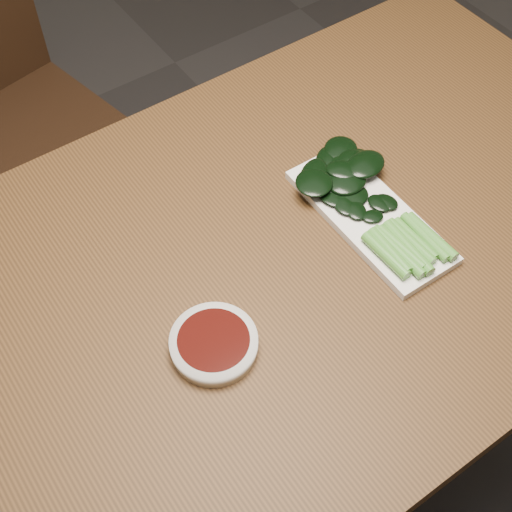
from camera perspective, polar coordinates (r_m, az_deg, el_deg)
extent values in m
plane|color=#282626|center=(1.74, 0.75, -14.92)|extent=(6.00, 6.00, 0.00)
cube|color=#442A13|center=(1.10, 1.16, -0.84)|extent=(1.40, 0.80, 0.04)
cylinder|color=#442A13|center=(1.84, 11.15, 8.80)|extent=(0.05, 0.05, 0.71)
cube|color=black|center=(1.76, -18.12, 7.92)|extent=(0.55, 0.55, 0.04)
cylinder|color=black|center=(1.76, -17.77, -3.92)|extent=(0.04, 0.04, 0.41)
cylinder|color=black|center=(1.87, -7.95, 3.54)|extent=(0.04, 0.04, 0.41)
cylinder|color=black|center=(2.11, -15.31, 9.24)|extent=(0.04, 0.04, 0.41)
cylinder|color=silver|center=(0.99, -3.39, -7.04)|extent=(0.12, 0.12, 0.02)
cylinder|color=#380905|center=(0.98, -3.42, -6.73)|extent=(0.10, 0.10, 0.00)
cube|color=silver|center=(1.14, 9.10, 3.16)|extent=(0.12, 0.30, 0.01)
cylinder|color=#4B8E31|center=(1.07, 10.34, 0.06)|extent=(0.02, 0.09, 0.02)
cylinder|color=#4B8E31|center=(1.08, 10.63, 0.36)|extent=(0.02, 0.09, 0.02)
cylinder|color=#4B8E31|center=(1.08, 11.31, 0.34)|extent=(0.02, 0.11, 0.02)
cylinder|color=#4B8E31|center=(1.09, 11.52, 0.61)|extent=(0.02, 0.10, 0.02)
cylinder|color=#4B8E31|center=(1.09, 12.06, 0.67)|extent=(0.03, 0.11, 0.02)
cylinder|color=#4B8E31|center=(1.10, 12.28, 1.14)|extent=(0.02, 0.10, 0.02)
cylinder|color=#4B8E31|center=(1.10, 12.63, 1.35)|extent=(0.01, 0.09, 0.01)
cylinder|color=#4B8E31|center=(1.11, 13.36, 1.49)|extent=(0.02, 0.10, 0.02)
cylinder|color=#4B8E31|center=(1.11, 13.86, 1.53)|extent=(0.02, 0.10, 0.02)
ellipsoid|color=black|center=(1.13, 7.05, 4.17)|extent=(0.04, 0.06, 0.01)
ellipsoid|color=black|center=(1.16, 4.61, 6.48)|extent=(0.09, 0.08, 0.01)
ellipsoid|color=black|center=(1.18, 8.75, 7.26)|extent=(0.08, 0.07, 0.02)
ellipsoid|color=black|center=(1.19, 7.30, 7.32)|extent=(0.09, 0.09, 0.02)
ellipsoid|color=black|center=(1.17, 6.90, 6.66)|extent=(0.05, 0.06, 0.01)
ellipsoid|color=black|center=(1.16, 5.48, 6.15)|extent=(0.07, 0.09, 0.01)
ellipsoid|color=black|center=(1.21, 6.81, 8.53)|extent=(0.08, 0.08, 0.01)
ellipsoid|color=black|center=(1.15, 7.56, 4.85)|extent=(0.07, 0.07, 0.01)
ellipsoid|color=black|center=(1.17, 6.96, 6.88)|extent=(0.07, 0.07, 0.01)
ellipsoid|color=black|center=(1.14, 6.03, 4.74)|extent=(0.04, 0.06, 0.01)
ellipsoid|color=black|center=(1.19, 5.83, 7.63)|extent=(0.08, 0.08, 0.01)
ellipsoid|color=black|center=(1.20, 7.95, 7.56)|extent=(0.06, 0.06, 0.01)
ellipsoid|color=black|center=(1.19, 7.81, 7.58)|extent=(0.07, 0.07, 0.01)
ellipsoid|color=black|center=(1.21, 7.00, 8.46)|extent=(0.06, 0.06, 0.01)
ellipsoid|color=black|center=(1.16, 7.20, 6.14)|extent=(0.09, 0.09, 0.02)
ellipsoid|color=black|center=(1.14, 4.66, 5.89)|extent=(0.08, 0.08, 0.01)
ellipsoid|color=black|center=(1.14, 9.86, 4.20)|extent=(0.04, 0.05, 0.01)
ellipsoid|color=black|center=(1.12, 9.31, 3.16)|extent=(0.04, 0.04, 0.01)
ellipsoid|color=black|center=(1.14, 10.38, 4.28)|extent=(0.04, 0.05, 0.01)
ellipsoid|color=black|center=(1.13, 7.96, 3.69)|extent=(0.04, 0.05, 0.01)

